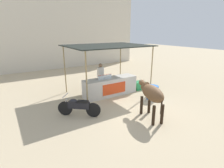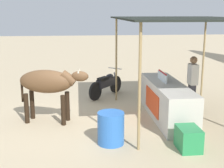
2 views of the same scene
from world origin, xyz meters
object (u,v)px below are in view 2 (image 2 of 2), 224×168
object	(u,v)px
stall_counter	(167,101)
water_barrel	(111,128)
motorcycle_parked	(106,84)
cow	(49,83)
vendor_behind_counter	(192,85)
cooler_box	(188,139)

from	to	relation	value
stall_counter	water_barrel	world-z (taller)	stall_counter
motorcycle_parked	stall_counter	bearing A→B (deg)	30.19
stall_counter	cow	size ratio (longest dim) A/B	1.62
stall_counter	motorcycle_parked	world-z (taller)	stall_counter
stall_counter	vendor_behind_counter	world-z (taller)	vendor_behind_counter
cooler_box	cow	bearing A→B (deg)	-124.01
water_barrel	cow	size ratio (longest dim) A/B	0.38
motorcycle_parked	cow	bearing A→B (deg)	-35.65
vendor_behind_counter	water_barrel	distance (m)	3.00
vendor_behind_counter	water_barrel	xyz separation A→B (m)	(1.69, -2.43, -0.49)
cooler_box	motorcycle_parked	size ratio (longest dim) A/B	0.42
stall_counter	cooler_box	size ratio (longest dim) A/B	5.00
cooler_box	cow	xyz separation A→B (m)	(-2.03, -3.02, 0.79)
cow	cooler_box	bearing A→B (deg)	55.99
vendor_behind_counter	cooler_box	world-z (taller)	vendor_behind_counter
cooler_box	stall_counter	bearing A→B (deg)	177.21
stall_counter	water_barrel	size ratio (longest dim) A/B	4.23
vendor_behind_counter	motorcycle_parked	xyz separation A→B (m)	(-2.25, -2.16, -0.42)
stall_counter	motorcycle_parked	size ratio (longest dim) A/B	2.11
cooler_box	vendor_behind_counter	bearing A→B (deg)	158.58
water_barrel	motorcycle_parked	xyz separation A→B (m)	(-3.93, 0.27, 0.07)
stall_counter	water_barrel	xyz separation A→B (m)	(1.51, -1.68, -0.13)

